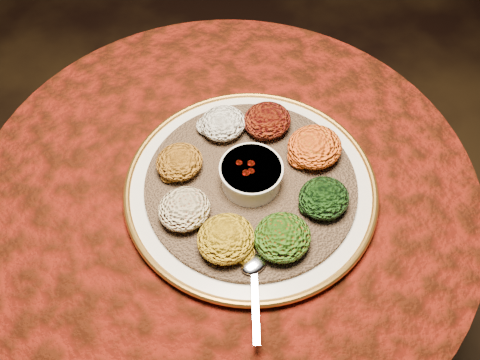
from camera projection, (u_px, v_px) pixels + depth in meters
table at (228, 232)px, 1.15m from camera, size 0.96×0.96×0.73m
platter at (251, 188)px, 0.99m from camera, size 0.57×0.57×0.02m
injera at (251, 184)px, 0.98m from camera, size 0.49×0.49×0.01m
stew_bowl at (251, 174)px, 0.95m from camera, size 0.11×0.11×0.05m
spoon at (254, 270)px, 0.87m from camera, size 0.11×0.13×0.01m
portion_ayib at (223, 123)px, 1.03m from camera, size 0.09×0.08×0.04m
portion_kitfo at (267, 120)px, 1.03m from camera, size 0.09×0.09×0.05m
portion_tikil at (315, 147)px, 0.99m from camera, size 0.10×0.10×0.05m
portion_gomen at (324, 198)px, 0.93m from camera, size 0.09×0.09×0.04m
portion_mixveg at (282, 237)px, 0.89m from camera, size 0.10×0.09×0.05m
portion_kik at (226, 239)px, 0.88m from camera, size 0.10×0.09×0.05m
portion_timatim at (184, 209)px, 0.92m from camera, size 0.09×0.09×0.04m
portion_shiro at (179, 162)px, 0.98m from camera, size 0.09×0.08×0.04m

